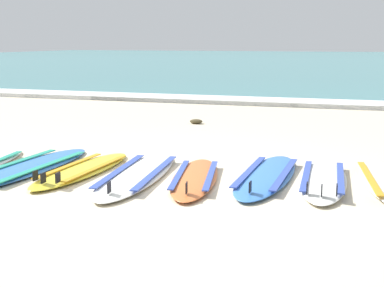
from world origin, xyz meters
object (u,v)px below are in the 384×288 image
Objects in this scene: surfboard_6 at (323,179)px; surfboard_4 at (195,178)px; surfboard_1 at (29,167)px; surfboard_2 at (83,170)px; surfboard_3 at (138,174)px; surfboard_5 at (267,175)px.

surfboard_4 is at bearing -165.15° from surfboard_6.
surfboard_6 is (3.47, 0.51, 0.00)m from surfboard_1.
surfboard_1 is 0.69m from surfboard_2.
surfboard_2 is at bearing -179.70° from surfboard_3.
surfboard_4 and surfboard_6 have the same top height.
surfboard_1 is at bearing -175.95° from surfboard_3.
surfboard_2 is at bearing 7.92° from surfboard_1.
surfboard_2 is 0.91× the size of surfboard_5.
surfboard_5 is (2.15, 0.40, -0.00)m from surfboard_2.
surfboard_6 is at bearing 8.40° from surfboard_2.
surfboard_2 is 2.19m from surfboard_5.
surfboard_2 is at bearing -178.21° from surfboard_4.
surfboard_2 and surfboard_3 have the same top height.
surfboard_4 is 1.43m from surfboard_6.
surfboard_4 is at bearing 1.79° from surfboard_2.
surfboard_1 is 1.41m from surfboard_3.
surfboard_2 is 2.81m from surfboard_6.
surfboard_1 and surfboard_2 have the same top height.
surfboard_1 is 2.88m from surfboard_5.
surfboard_6 is at bearing 0.65° from surfboard_5.
surfboard_1 is 1.23× the size of surfboard_4.
surfboard_3 is 1.49m from surfboard_5.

